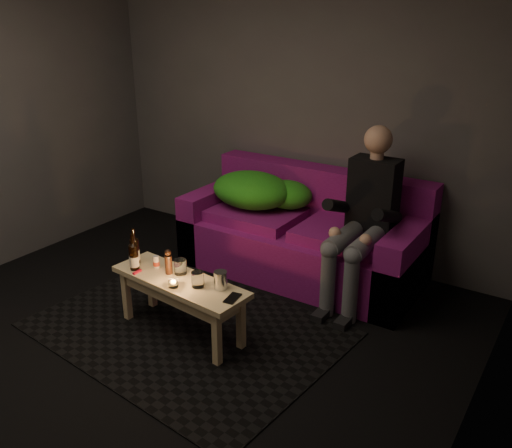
{
  "coord_description": "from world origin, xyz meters",
  "views": [
    {
      "loc": [
        2.35,
        -2.02,
        2.15
      ],
      "look_at": [
        0.2,
        1.27,
        0.59
      ],
      "focal_mm": 38.0,
      "sensor_mm": 36.0,
      "label": 1
    }
  ],
  "objects": [
    {
      "name": "steel_cup",
      "position": [
        0.41,
        0.52,
        0.49
      ],
      "size": [
        0.1,
        0.1,
        0.12
      ],
      "primitive_type": "cylinder",
      "rotation": [
        0.0,
        0.0,
        0.16
      ],
      "color": "silver",
      "rests_on": "coffee_table"
    },
    {
      "name": "pepper_mill",
      "position": [
        -0.02,
        0.49,
        0.5
      ],
      "size": [
        0.05,
        0.05,
        0.14
      ],
      "primitive_type": "cylinder",
      "rotation": [
        0.0,
        0.0,
        0.05
      ],
      "color": "black",
      "rests_on": "coffee_table"
    },
    {
      "name": "smartphone",
      "position": [
        0.56,
        0.44,
        0.43
      ],
      "size": [
        0.09,
        0.15,
        0.01
      ],
      "primitive_type": "cube",
      "rotation": [
        0.0,
        0.0,
        0.16
      ],
      "color": "black",
      "rests_on": "coffee_table"
    },
    {
      "name": "sofa",
      "position": [
        0.34,
        1.82,
        0.32
      ],
      "size": [
        2.03,
        0.91,
        0.87
      ],
      "color": "#791060",
      "rests_on": "floor"
    },
    {
      "name": "red_lighter",
      "position": [
        -0.21,
        0.38,
        0.44
      ],
      "size": [
        0.02,
        0.07,
        0.01
      ],
      "primitive_type": "cube",
      "rotation": [
        0.0,
        0.0,
        0.03
      ],
      "color": "red",
      "rests_on": "coffee_table"
    },
    {
      "name": "rug",
      "position": [
        0.1,
        0.52,
        0.0
      ],
      "size": [
        2.24,
        1.72,
        0.01
      ],
      "primitive_type": "cube",
      "rotation": [
        0.0,
        0.0,
        -0.1
      ],
      "color": "black",
      "rests_on": "floor"
    },
    {
      "name": "floor",
      "position": [
        0.0,
        0.0,
        0.0
      ],
      "size": [
        4.5,
        4.5,
        0.0
      ],
      "primitive_type": "plane",
      "color": "black",
      "rests_on": "ground"
    },
    {
      "name": "tealight",
      "position": [
        0.14,
        0.36,
        0.46
      ],
      "size": [
        0.07,
        0.07,
        0.05
      ],
      "color": "white",
      "rests_on": "coffee_table"
    },
    {
      "name": "salt_shaker",
      "position": [
        -0.16,
        0.51,
        0.47
      ],
      "size": [
        0.04,
        0.04,
        0.09
      ],
      "primitive_type": "cylinder",
      "rotation": [
        0.0,
        0.0,
        0.01
      ],
      "color": "silver",
      "rests_on": "coffee_table"
    },
    {
      "name": "tumbler_front",
      "position": [
        0.27,
        0.45,
        0.48
      ],
      "size": [
        0.11,
        0.11,
        0.11
      ],
      "primitive_type": "cylinder",
      "rotation": [
        0.0,
        0.0,
        -0.4
      ],
      "color": "white",
      "rests_on": "coffee_table"
    },
    {
      "name": "room",
      "position": [
        0.0,
        0.47,
        1.64
      ],
      "size": [
        4.5,
        4.5,
        4.5
      ],
      "color": "silver",
      "rests_on": "ground"
    },
    {
      "name": "tumbler_back",
      "position": [
        0.05,
        0.54,
        0.48
      ],
      "size": [
        0.11,
        0.11,
        0.1
      ],
      "primitive_type": "cylinder",
      "rotation": [
        0.0,
        0.0,
        0.34
      ],
      "color": "white",
      "rests_on": "coffee_table"
    },
    {
      "name": "beer_bottle_b",
      "position": [
        -0.27,
        0.41,
        0.53
      ],
      "size": [
        0.07,
        0.07,
        0.27
      ],
      "color": "black",
      "rests_on": "coffee_table"
    },
    {
      "name": "beer_bottle_a",
      "position": [
        -0.34,
        0.49,
        0.53
      ],
      "size": [
        0.07,
        0.07,
        0.27
      ],
      "color": "black",
      "rests_on": "coffee_table"
    },
    {
      "name": "coffee_table",
      "position": [
        0.1,
        0.47,
        0.35
      ],
      "size": [
        1.08,
        0.43,
        0.43
      ],
      "rotation": [
        0.0,
        0.0,
        -0.1
      ],
      "color": "tan",
      "rests_on": "rug"
    },
    {
      "name": "person",
      "position": [
        0.93,
        1.65,
        0.7
      ],
      "size": [
        0.37,
        0.84,
        1.35
      ],
      "color": "black",
      "rests_on": "sofa"
    },
    {
      "name": "green_blanket",
      "position": [
        -0.12,
        1.81,
        0.66
      ],
      "size": [
        0.89,
        0.61,
        0.3
      ],
      "color": "#258919",
      "rests_on": "sofa"
    }
  ]
}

